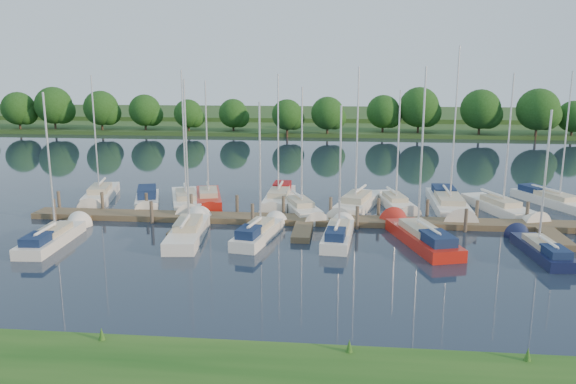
# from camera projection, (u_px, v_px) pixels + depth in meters

# --- Properties ---
(ground) EXTENTS (260.00, 260.00, 0.00)m
(ground) POSITION_uv_depth(u_px,v_px,m) (296.00, 259.00, 32.10)
(ground) COLOR #192032
(ground) RESTS_ON ground
(dock) EXTENTS (40.00, 6.00, 0.40)m
(dock) POSITION_uv_depth(u_px,v_px,m) (305.00, 222.00, 39.16)
(dock) COLOR brown
(dock) RESTS_ON ground
(mooring_pilings) EXTENTS (38.24, 2.84, 2.00)m
(mooring_pilings) POSITION_uv_depth(u_px,v_px,m) (306.00, 213.00, 40.17)
(mooring_pilings) COLOR #473D33
(mooring_pilings) RESTS_ON ground
(far_shore) EXTENTS (180.00, 30.00, 0.60)m
(far_shore) POSITION_uv_depth(u_px,v_px,m) (331.00, 127.00, 104.97)
(far_shore) COLOR #1F4119
(far_shore) RESTS_ON ground
(distant_hill) EXTENTS (220.00, 40.00, 1.40)m
(distant_hill) POSITION_uv_depth(u_px,v_px,m) (334.00, 115.00, 129.19)
(distant_hill) COLOR #385525
(distant_hill) RESTS_ON ground
(treeline) EXTENTS (145.10, 9.59, 8.27)m
(treeline) POSITION_uv_depth(u_px,v_px,m) (368.00, 112.00, 90.88)
(treeline) COLOR #38281C
(treeline) RESTS_ON ground
(sailboat_n_0) EXTENTS (3.56, 8.37, 10.70)m
(sailboat_n_0) POSITION_uv_depth(u_px,v_px,m) (100.00, 197.00, 46.82)
(sailboat_n_0) COLOR white
(sailboat_n_0) RESTS_ON ground
(motorboat) EXTENTS (3.35, 6.28, 1.71)m
(motorboat) POSITION_uv_depth(u_px,v_px,m) (147.00, 200.00, 45.22)
(motorboat) COLOR white
(motorboat) RESTS_ON ground
(sailboat_n_2) EXTENTS (4.28, 8.70, 11.03)m
(sailboat_n_2) POSITION_uv_depth(u_px,v_px,m) (186.00, 202.00, 44.92)
(sailboat_n_2) COLOR white
(sailboat_n_2) RESTS_ON ground
(sailboat_n_3) EXTENTS (3.59, 8.02, 10.24)m
(sailboat_n_3) POSITION_uv_depth(u_px,v_px,m) (209.00, 200.00, 45.66)
(sailboat_n_3) COLOR #AB190F
(sailboat_n_3) RESTS_ON ground
(sailboat_n_4) EXTENTS (2.01, 8.38, 10.76)m
(sailboat_n_4) POSITION_uv_depth(u_px,v_px,m) (279.00, 199.00, 45.79)
(sailboat_n_4) COLOR white
(sailboat_n_4) RESTS_ON ground
(sailboat_n_5) EXTENTS (4.03, 7.59, 9.81)m
(sailboat_n_5) POSITION_uv_depth(u_px,v_px,m) (301.00, 209.00, 42.55)
(sailboat_n_5) COLOR white
(sailboat_n_5) RESTS_ON ground
(sailboat_n_6) EXTENTS (4.09, 8.85, 11.34)m
(sailboat_n_6) POSITION_uv_depth(u_px,v_px,m) (356.00, 206.00, 43.56)
(sailboat_n_6) COLOR white
(sailboat_n_6) RESTS_ON ground
(sailboat_n_7) EXTENTS (3.03, 7.54, 9.48)m
(sailboat_n_7) POSITION_uv_depth(u_px,v_px,m) (395.00, 203.00, 44.47)
(sailboat_n_7) COLOR white
(sailboat_n_7) RESTS_ON ground
(sailboat_n_8) EXTENTS (2.58, 10.19, 12.83)m
(sailboat_n_8) POSITION_uv_depth(u_px,v_px,m) (449.00, 205.00, 43.68)
(sailboat_n_8) COLOR white
(sailboat_n_8) RESTS_ON ground
(sailboat_n_9) EXTENTS (4.30, 8.47, 10.82)m
(sailboat_n_9) POSITION_uv_depth(u_px,v_px,m) (501.00, 209.00, 42.61)
(sailboat_n_9) COLOR white
(sailboat_n_9) RESTS_ON ground
(sailboat_n_10) EXTENTS (5.00, 8.47, 10.93)m
(sailboat_n_10) POSITION_uv_depth(u_px,v_px,m) (555.00, 202.00, 44.84)
(sailboat_n_10) COLOR white
(sailboat_n_10) RESTS_ON ground
(sailboat_s_0) EXTENTS (2.16, 7.61, 9.69)m
(sailboat_s_0) POSITION_uv_depth(u_px,v_px,m) (53.00, 238.00, 35.02)
(sailboat_s_0) COLOR white
(sailboat_s_0) RESTS_ON ground
(sailboat_s_1) EXTENTS (2.63, 8.20, 10.55)m
(sailboat_s_1) POSITION_uv_depth(u_px,v_px,m) (189.00, 233.00, 36.23)
(sailboat_s_1) COLOR white
(sailboat_s_1) RESTS_ON ground
(sailboat_s_2) EXTENTS (2.70, 7.04, 9.10)m
(sailboat_s_2) POSITION_uv_depth(u_px,v_px,m) (259.00, 234.00, 35.85)
(sailboat_s_2) COLOR white
(sailboat_s_2) RESTS_ON ground
(sailboat_s_3) EXTENTS (2.10, 6.87, 8.90)m
(sailboat_s_3) POSITION_uv_depth(u_px,v_px,m) (338.00, 236.00, 35.53)
(sailboat_s_3) COLOR white
(sailboat_s_3) RESTS_ON ground
(sailboat_s_4) EXTENTS (4.12, 8.86, 11.26)m
(sailboat_s_4) POSITION_uv_depth(u_px,v_px,m) (420.00, 238.00, 35.08)
(sailboat_s_4) COLOR #AB190F
(sailboat_s_4) RESTS_ON ground
(sailboat_s_5) EXTENTS (2.12, 6.89, 8.75)m
(sailboat_s_5) POSITION_uv_depth(u_px,v_px,m) (541.00, 250.00, 32.76)
(sailboat_s_5) COLOR #101637
(sailboat_s_5) RESTS_ON ground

